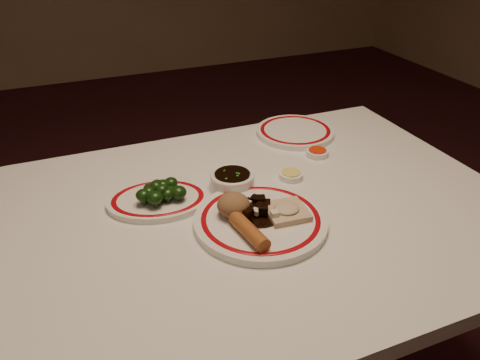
% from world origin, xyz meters
% --- Properties ---
extents(dining_table, '(1.20, 0.90, 0.75)m').
position_xyz_m(dining_table, '(0.00, 0.00, 0.66)').
color(dining_table, white).
rests_on(dining_table, ground).
extents(main_plate, '(0.33, 0.33, 0.02)m').
position_xyz_m(main_plate, '(-0.03, -0.06, 0.76)').
color(main_plate, white).
rests_on(main_plate, dining_table).
extents(rice_mound, '(0.07, 0.07, 0.05)m').
position_xyz_m(rice_mound, '(-0.09, -0.03, 0.79)').
color(rice_mound, brown).
rests_on(rice_mound, main_plate).
extents(spring_roll, '(0.05, 0.12, 0.03)m').
position_xyz_m(spring_roll, '(-0.09, -0.12, 0.78)').
color(spring_roll, '#9D5726').
rests_on(spring_roll, main_plate).
extents(fried_wonton, '(0.10, 0.10, 0.02)m').
position_xyz_m(fried_wonton, '(0.02, -0.07, 0.78)').
color(fried_wonton, '#C5AE8B').
rests_on(fried_wonton, main_plate).
extents(stirfry_heap, '(0.12, 0.12, 0.03)m').
position_xyz_m(stirfry_heap, '(-0.04, -0.04, 0.78)').
color(stirfry_heap, black).
rests_on(stirfry_heap, main_plate).
extents(broccoli_plate, '(0.27, 0.25, 0.02)m').
position_xyz_m(broccoli_plate, '(-0.23, 0.11, 0.76)').
color(broccoli_plate, white).
rests_on(broccoli_plate, dining_table).
extents(broccoli_pile, '(0.12, 0.09, 0.05)m').
position_xyz_m(broccoli_pile, '(-0.22, 0.10, 0.79)').
color(broccoli_pile, '#23471C').
rests_on(broccoli_pile, broccoli_plate).
extents(soy_bowl, '(0.11, 0.11, 0.04)m').
position_xyz_m(soy_bowl, '(-0.04, 0.11, 0.77)').
color(soy_bowl, white).
rests_on(soy_bowl, dining_table).
extents(sweet_sour_dish, '(0.06, 0.06, 0.02)m').
position_xyz_m(sweet_sour_dish, '(0.25, 0.18, 0.76)').
color(sweet_sour_dish, white).
rests_on(sweet_sour_dish, dining_table).
extents(mustard_dish, '(0.06, 0.06, 0.02)m').
position_xyz_m(mustard_dish, '(0.12, 0.09, 0.76)').
color(mustard_dish, white).
rests_on(mustard_dish, dining_table).
extents(far_plate, '(0.31, 0.31, 0.02)m').
position_xyz_m(far_plate, '(0.26, 0.33, 0.76)').
color(far_plate, white).
rests_on(far_plate, dining_table).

